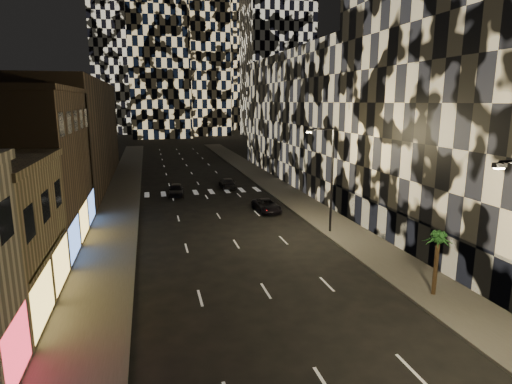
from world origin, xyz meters
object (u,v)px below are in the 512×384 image
streetlight_far (329,173)px  car_dark_midlane (176,190)px  car_dark_oncoming (227,183)px  car_dark_rightlane (267,205)px  palm_tree (438,243)px

streetlight_far → car_dark_midlane: size_ratio=2.05×
car_dark_oncoming → car_dark_rightlane: size_ratio=1.00×
car_dark_midlane → palm_tree: (12.92, -31.64, 2.58)m
car_dark_midlane → palm_tree: 34.27m
car_dark_midlane → car_dark_oncoming: (6.93, 3.21, -0.07)m
streetlight_far → palm_tree: size_ratio=2.33×
car_dark_midlane → car_dark_rightlane: bearing=-44.8°
car_dark_rightlane → car_dark_oncoming: bearing=94.2°
car_dark_midlane → car_dark_oncoming: bearing=29.3°
streetlight_far → car_dark_rightlane: (-3.18, 8.46, -4.70)m
car_dark_oncoming → car_dark_rightlane: 13.38m
car_dark_oncoming → palm_tree: palm_tree is taller
car_dark_rightlane → streetlight_far: bearing=-72.7°
car_dark_midlane → palm_tree: bearing=-63.4°
car_dark_midlane → car_dark_oncoming: size_ratio=0.94×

